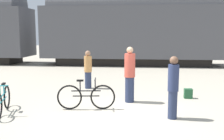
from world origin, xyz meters
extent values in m
plane|color=#B2A893|center=(0.00, 0.00, 0.00)|extent=(80.00, 80.00, 0.00)
cube|color=black|center=(0.00, 11.68, 0.28)|extent=(10.60, 2.17, 0.55)
cube|color=#4C4C51|center=(0.00, 11.68, 2.32)|extent=(12.62, 2.90, 3.54)
cylinder|color=#4C4C51|center=(0.00, 11.68, 4.09)|extent=(11.61, 2.75, 2.75)
cube|color=#4C4238|center=(0.00, 10.97, 0.01)|extent=(52.55, 0.07, 0.01)
cube|color=#4C4238|center=(0.00, 12.40, 0.01)|extent=(52.55, 0.07, 0.01)
torus|color=black|center=(-0.58, 0.52, 0.37)|extent=(0.75, 0.14, 0.75)
torus|color=black|center=(-1.57, 0.39, 0.37)|extent=(0.75, 0.14, 0.75)
cylinder|color=black|center=(-1.08, 0.46, 0.57)|extent=(0.87, 0.15, 0.04)
cylinder|color=black|center=(-1.08, 0.46, 0.41)|extent=(0.79, 0.14, 0.04)
cylinder|color=black|center=(-1.25, 0.44, 0.72)|extent=(0.04, 0.04, 0.31)
cube|color=black|center=(-1.25, 0.44, 0.88)|extent=(0.21, 0.10, 0.05)
cylinder|color=black|center=(-0.80, 0.49, 0.74)|extent=(0.04, 0.04, 0.35)
cylinder|color=black|center=(-0.80, 0.49, 0.91)|extent=(0.09, 0.46, 0.03)
torus|color=black|center=(-3.49, 0.32, 0.35)|extent=(0.23, 0.69, 0.70)
cylinder|color=teal|center=(-3.36, -0.15, 0.53)|extent=(0.26, 0.84, 0.04)
cylinder|color=teal|center=(-3.36, -0.15, 0.38)|extent=(0.24, 0.77, 0.04)
cylinder|color=teal|center=(-3.41, 0.02, 0.67)|extent=(0.04, 0.04, 0.29)
cube|color=black|center=(-3.41, 0.02, 0.82)|extent=(0.13, 0.21, 0.05)
cylinder|color=teal|center=(-3.29, -0.41, 0.69)|extent=(0.04, 0.04, 0.32)
cylinder|color=teal|center=(-3.29, -0.41, 0.85)|extent=(0.45, 0.15, 0.03)
cylinder|color=#283351|center=(-1.60, 3.45, 0.34)|extent=(0.27, 0.27, 0.69)
cylinder|color=tan|center=(-1.60, 3.45, 1.02)|extent=(0.31, 0.31, 0.66)
sphere|color=#A37556|center=(-1.60, 3.45, 1.45)|extent=(0.22, 0.22, 0.22)
cylinder|color=#283351|center=(0.19, 1.44, 0.42)|extent=(0.30, 0.30, 0.84)
cylinder|color=#CC4C3D|center=(0.19, 1.44, 1.23)|extent=(0.35, 0.35, 0.77)
sphere|color=tan|center=(0.19, 1.44, 1.72)|extent=(0.22, 0.22, 0.22)
cylinder|color=#283351|center=(1.39, -0.15, 0.38)|extent=(0.24, 0.24, 0.75)
cylinder|color=navy|center=(1.39, -0.15, 1.11)|extent=(0.29, 0.29, 0.70)
sphere|color=brown|center=(1.39, -0.15, 1.57)|extent=(0.22, 0.22, 0.22)
cube|color=#235633|center=(2.22, 2.14, 0.17)|extent=(0.28, 0.20, 0.34)
camera|label=1|loc=(0.47, -7.05, 2.28)|focal=42.00mm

